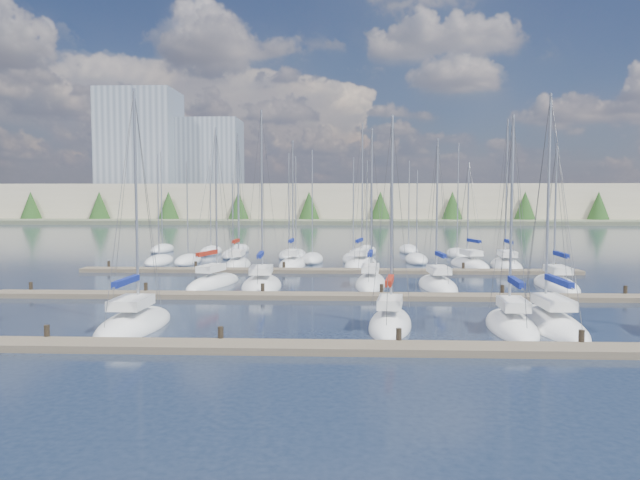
{
  "coord_description": "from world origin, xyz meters",
  "views": [
    {
      "loc": [
        1.69,
        -24.58,
        6.7
      ],
      "look_at": [
        0.0,
        14.0,
        4.0
      ],
      "focal_mm": 35.0,
      "sensor_mm": 36.0,
      "label": 1
    }
  ],
  "objects_px": {
    "sailboat_k": "(371,283)",
    "sailboat_r": "(506,265)",
    "sailboat_l": "(438,285)",
    "sailboat_p": "(361,264)",
    "sailboat_d": "(390,323)",
    "sailboat_q": "(470,264)",
    "sailboat_f": "(550,323)",
    "sailboat_j": "(262,285)",
    "sailboat_m": "(556,285)",
    "sailboat_n": "(238,265)",
    "sailboat_e": "(511,326)",
    "sailboat_i": "(213,283)",
    "sailboat_c": "(134,324)",
    "sailboat_o": "(292,264)"
  },
  "relations": [
    {
      "from": "sailboat_m",
      "to": "sailboat_i",
      "type": "height_order",
      "value": "sailboat_i"
    },
    {
      "from": "sailboat_i",
      "to": "sailboat_c",
      "type": "distance_m",
      "value": 15.19
    },
    {
      "from": "sailboat_p",
      "to": "sailboat_n",
      "type": "height_order",
      "value": "sailboat_p"
    },
    {
      "from": "sailboat_p",
      "to": "sailboat_n",
      "type": "distance_m",
      "value": 11.91
    },
    {
      "from": "sailboat_m",
      "to": "sailboat_k",
      "type": "height_order",
      "value": "sailboat_k"
    },
    {
      "from": "sailboat_p",
      "to": "sailboat_d",
      "type": "relative_size",
      "value": 1.25
    },
    {
      "from": "sailboat_q",
      "to": "sailboat_r",
      "type": "xyz_separation_m",
      "value": [
        3.31,
        -0.66,
        0.01
      ]
    },
    {
      "from": "sailboat_r",
      "to": "sailboat_p",
      "type": "bearing_deg",
      "value": -178.98
    },
    {
      "from": "sailboat_r",
      "to": "sailboat_l",
      "type": "bearing_deg",
      "value": -116.83
    },
    {
      "from": "sailboat_f",
      "to": "sailboat_n",
      "type": "xyz_separation_m",
      "value": [
        -20.94,
        26.55,
        0.02
      ]
    },
    {
      "from": "sailboat_j",
      "to": "sailboat_f",
      "type": "distance_m",
      "value": 21.36
    },
    {
      "from": "sailboat_q",
      "to": "sailboat_p",
      "type": "relative_size",
      "value": 0.74
    },
    {
      "from": "sailboat_j",
      "to": "sailboat_i",
      "type": "relative_size",
      "value": 1.1
    },
    {
      "from": "sailboat_m",
      "to": "sailboat_e",
      "type": "xyz_separation_m",
      "value": [
        -7.17,
        -15.04,
        0.01
      ]
    },
    {
      "from": "sailboat_q",
      "to": "sailboat_f",
      "type": "relative_size",
      "value": 0.84
    },
    {
      "from": "sailboat_k",
      "to": "sailboat_r",
      "type": "height_order",
      "value": "sailboat_r"
    },
    {
      "from": "sailboat_f",
      "to": "sailboat_n",
      "type": "bearing_deg",
      "value": 127.47
    },
    {
      "from": "sailboat_q",
      "to": "sailboat_m",
      "type": "bearing_deg",
      "value": -86.65
    },
    {
      "from": "sailboat_e",
      "to": "sailboat_d",
      "type": "height_order",
      "value": "sailboat_d"
    },
    {
      "from": "sailboat_j",
      "to": "sailboat_m",
      "type": "bearing_deg",
      "value": -0.85
    },
    {
      "from": "sailboat_i",
      "to": "sailboat_f",
      "type": "xyz_separation_m",
      "value": [
        20.57,
        -14.02,
        -0.02
      ]
    },
    {
      "from": "sailboat_c",
      "to": "sailboat_d",
      "type": "height_order",
      "value": "sailboat_c"
    },
    {
      "from": "sailboat_j",
      "to": "sailboat_d",
      "type": "height_order",
      "value": "sailboat_j"
    },
    {
      "from": "sailboat_e",
      "to": "sailboat_p",
      "type": "xyz_separation_m",
      "value": [
        -6.97,
        28.96,
        -0.0
      ]
    },
    {
      "from": "sailboat_e",
      "to": "sailboat_c",
      "type": "distance_m",
      "value": 19.22
    },
    {
      "from": "sailboat_o",
      "to": "sailboat_r",
      "type": "distance_m",
      "value": 20.37
    },
    {
      "from": "sailboat_j",
      "to": "sailboat_p",
      "type": "height_order",
      "value": "sailboat_p"
    },
    {
      "from": "sailboat_r",
      "to": "sailboat_n",
      "type": "relative_size",
      "value": 1.1
    },
    {
      "from": "sailboat_p",
      "to": "sailboat_f",
      "type": "height_order",
      "value": "sailboat_p"
    },
    {
      "from": "sailboat_j",
      "to": "sailboat_n",
      "type": "xyz_separation_m",
      "value": [
        -4.15,
        13.34,
        0.02
      ]
    },
    {
      "from": "sailboat_m",
      "to": "sailboat_d",
      "type": "distance_m",
      "value": 19.84
    },
    {
      "from": "sailboat_m",
      "to": "sailboat_p",
      "type": "xyz_separation_m",
      "value": [
        -14.15,
        13.92,
        0.01
      ]
    },
    {
      "from": "sailboat_r",
      "to": "sailboat_d",
      "type": "bearing_deg",
      "value": -109.85
    },
    {
      "from": "sailboat_n",
      "to": "sailboat_o",
      "type": "bearing_deg",
      "value": 7.48
    },
    {
      "from": "sailboat_d",
      "to": "sailboat_n",
      "type": "bearing_deg",
      "value": 122.19
    },
    {
      "from": "sailboat_j",
      "to": "sailboat_e",
      "type": "distance_m",
      "value": 20.24
    },
    {
      "from": "sailboat_k",
      "to": "sailboat_f",
      "type": "distance_m",
      "value": 17.06
    },
    {
      "from": "sailboat_e",
      "to": "sailboat_o",
      "type": "distance_m",
      "value": 31.18
    },
    {
      "from": "sailboat_e",
      "to": "sailboat_n",
      "type": "xyz_separation_m",
      "value": [
        -18.77,
        27.34,
        0.01
      ]
    },
    {
      "from": "sailboat_m",
      "to": "sailboat_c",
      "type": "bearing_deg",
      "value": -147.78
    },
    {
      "from": "sailboat_c",
      "to": "sailboat_q",
      "type": "distance_m",
      "value": 36.84
    },
    {
      "from": "sailboat_j",
      "to": "sailboat_q",
      "type": "bearing_deg",
      "value": 35.44
    },
    {
      "from": "sailboat_i",
      "to": "sailboat_k",
      "type": "bearing_deg",
      "value": 18.05
    },
    {
      "from": "sailboat_m",
      "to": "sailboat_p",
      "type": "height_order",
      "value": "sailboat_p"
    },
    {
      "from": "sailboat_j",
      "to": "sailboat_k",
      "type": "distance_m",
      "value": 8.23
    },
    {
      "from": "sailboat_f",
      "to": "sailboat_d",
      "type": "xyz_separation_m",
      "value": [
        -8.25,
        -0.5,
        0.01
      ]
    },
    {
      "from": "sailboat_c",
      "to": "sailboat_r",
      "type": "xyz_separation_m",
      "value": [
        25.99,
        28.36,
        0.01
      ]
    },
    {
      "from": "sailboat_n",
      "to": "sailboat_i",
      "type": "bearing_deg",
      "value": -88.71
    },
    {
      "from": "sailboat_j",
      "to": "sailboat_e",
      "type": "relative_size",
      "value": 1.2
    },
    {
      "from": "sailboat_c",
      "to": "sailboat_j",
      "type": "bearing_deg",
      "value": 73.68
    }
  ]
}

